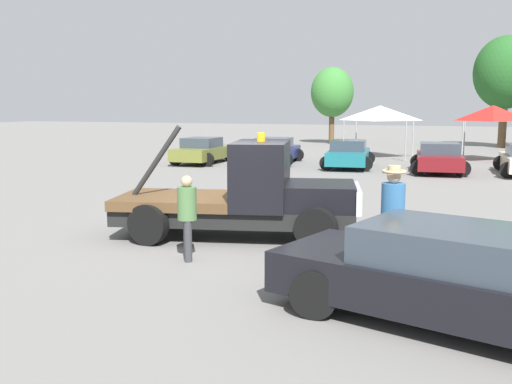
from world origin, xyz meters
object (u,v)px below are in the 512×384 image
at_px(parked_car_maroon, 439,158).
at_px(canopy_tent_red, 493,113).
at_px(tree_right, 506,73).
at_px(canopy_tent_white, 380,113).
at_px(tow_truck, 250,197).
at_px(parked_car_olive, 203,151).
at_px(parked_car_teal, 349,154).
at_px(person_at_hood, 187,212).
at_px(foreground_car, 459,278).
at_px(person_near_truck, 393,210).
at_px(parked_car_navy, 275,151).
at_px(tree_center, 332,92).

distance_m(parked_car_maroon, canopy_tent_red, 7.45).
bearing_deg(tree_right, canopy_tent_white, -121.09).
height_order(tow_truck, parked_car_olive, tow_truck).
height_order(parked_car_teal, tree_right, tree_right).
bearing_deg(parked_car_maroon, person_at_hood, 162.28).
xyz_separation_m(foreground_car, canopy_tent_red, (0.64, 25.54, 1.91)).
xyz_separation_m(parked_car_teal, parked_car_maroon, (4.20, -0.57, 0.00)).
relative_size(person_near_truck, parked_car_olive, 0.41).
height_order(parked_car_olive, canopy_tent_white, canopy_tent_white).
bearing_deg(tree_right, canopy_tent_red, -94.25).
xyz_separation_m(person_near_truck, person_at_hood, (-3.72, -0.61, -0.18)).
height_order(parked_car_navy, parked_car_maroon, same).
xyz_separation_m(parked_car_navy, parked_car_maroon, (8.19, -1.18, -0.00)).
bearing_deg(canopy_tent_white, foreground_car, -78.11).
xyz_separation_m(parked_car_olive, tree_center, (2.24, 18.06, 3.37)).
relative_size(person_near_truck, canopy_tent_red, 0.64).
bearing_deg(tree_right, parked_car_olive, -129.30).
distance_m(person_at_hood, parked_car_maroon, 17.46).
bearing_deg(parked_car_teal, canopy_tent_red, -53.61).
xyz_separation_m(person_near_truck, parked_car_olive, (-12.06, 16.49, -0.47)).
distance_m(tow_truck, person_near_truck, 3.75).
distance_m(person_at_hood, parked_car_olive, 19.03).
relative_size(person_near_truck, parked_car_navy, 0.41).
distance_m(canopy_tent_white, canopy_tent_red, 5.98).
height_order(foreground_car, tree_right, tree_right).
distance_m(tow_truck, person_at_hood, 2.28).
xyz_separation_m(parked_car_olive, canopy_tent_red, (13.90, 6.88, 1.92)).
distance_m(parked_car_teal, tree_right, 19.38).
bearing_deg(parked_car_olive, person_at_hood, -157.36).
xyz_separation_m(person_near_truck, parked_car_teal, (-4.56, 17.09, -0.48)).
distance_m(tow_truck, canopy_tent_red, 22.40).
relative_size(person_near_truck, canopy_tent_white, 0.55).
bearing_deg(canopy_tent_red, person_at_hood, -103.04).
distance_m(canopy_tent_red, tree_center, 16.22).
height_order(person_at_hood, parked_car_teal, person_at_hood).
relative_size(person_near_truck, tree_center, 0.32).
bearing_deg(canopy_tent_white, tree_center, 116.56).
bearing_deg(parked_car_teal, tree_right, -30.66).
bearing_deg(tow_truck, person_near_truck, -40.64).
bearing_deg(tow_truck, parked_car_maroon, 63.94).
bearing_deg(foreground_car, tree_center, 121.58).
height_order(tow_truck, parked_car_maroon, tow_truck).
distance_m(person_at_hood, tree_right, 35.92).
xyz_separation_m(tow_truck, person_at_hood, (-0.35, -2.26, 0.02)).
bearing_deg(foreground_car, parked_car_maroon, 109.64).
distance_m(person_near_truck, parked_car_maroon, 16.53).
bearing_deg(tree_center, tree_right, -0.37).
bearing_deg(parked_car_maroon, foreground_car, 178.15).
distance_m(tow_truck, parked_car_teal, 15.49).
relative_size(foreground_car, parked_car_navy, 1.16).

